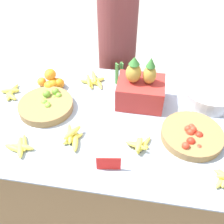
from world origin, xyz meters
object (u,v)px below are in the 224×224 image
price_sign (109,164)px  produce_crate (140,89)px  vendor_person (117,59)px  metal_bowl (209,93)px  tomato_basket (192,135)px  lime_bowl (47,105)px

price_sign → produce_crate: produce_crate is taller
vendor_person → price_sign: bearing=-83.7°
metal_bowl → tomato_basket: bearing=-109.0°
price_sign → vendor_person: (-0.13, 1.19, -0.11)m
price_sign → produce_crate: (0.11, 0.57, 0.07)m
metal_bowl → vendor_person: (-0.72, 0.50, -0.11)m
price_sign → metal_bowl: bearing=41.1°
tomato_basket → price_sign: size_ratio=2.83×
lime_bowl → tomato_basket: bearing=-7.0°
metal_bowl → produce_crate: 0.49m
metal_bowl → vendor_person: vendor_person is taller
vendor_person → metal_bowl: bearing=-35.2°
metal_bowl → produce_crate: bearing=-166.3°
vendor_person → lime_bowl: bearing=-114.5°
lime_bowl → tomato_basket: lime_bowl is taller
lime_bowl → metal_bowl: bearing=14.5°
produce_crate → vendor_person: 0.69m
lime_bowl → metal_bowl: 1.11m
produce_crate → tomato_basket: bearing=-39.7°
tomato_basket → price_sign: 0.54m
tomato_basket → price_sign: bearing=-146.7°
produce_crate → metal_bowl: bearing=13.7°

